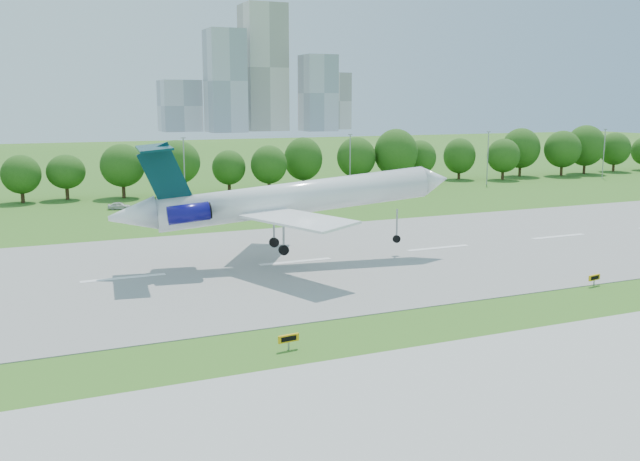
% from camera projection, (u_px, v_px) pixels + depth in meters
% --- Properties ---
extents(ground, '(600.00, 600.00, 0.00)m').
position_uv_depth(ground, '(578.00, 296.00, 70.11)').
color(ground, '#2E631A').
rests_on(ground, ground).
extents(runway, '(400.00, 45.00, 0.08)m').
position_uv_depth(runway, '(438.00, 248.00, 92.64)').
color(runway, gray).
rests_on(runway, ground).
extents(tree_line, '(288.40, 8.40, 10.40)m').
position_uv_depth(tree_line, '(266.00, 162.00, 151.93)').
color(tree_line, '#382314').
rests_on(tree_line, ground).
extents(light_poles, '(175.90, 0.25, 12.19)m').
position_uv_depth(light_poles, '(271.00, 165.00, 141.91)').
color(light_poles, gray).
rests_on(light_poles, ground).
extents(skyline, '(127.00, 52.00, 80.00)m').
position_uv_depth(skyline, '(259.00, 83.00, 456.26)').
color(skyline, '#B2B2B7').
rests_on(skyline, ground).
extents(airliner, '(41.25, 29.75, 13.05)m').
position_uv_depth(airliner, '(279.00, 199.00, 82.84)').
color(airliner, white).
rests_on(airliner, ground).
extents(taxi_sign_left, '(1.75, 0.40, 1.22)m').
position_uv_depth(taxi_sign_left, '(289.00, 339.00, 54.74)').
color(taxi_sign_left, gray).
rests_on(taxi_sign_left, ground).
extents(taxi_sign_centre, '(1.70, 0.50, 1.19)m').
position_uv_depth(taxi_sign_centre, '(594.00, 278.00, 73.73)').
color(taxi_sign_centre, gray).
rests_on(taxi_sign_centre, ground).
extents(service_vehicle_a, '(3.78, 1.54, 1.22)m').
position_uv_depth(service_vehicle_a, '(166.00, 198.00, 136.64)').
color(service_vehicle_a, white).
rests_on(service_vehicle_a, ground).
extents(service_vehicle_b, '(4.23, 2.73, 1.34)m').
position_uv_depth(service_vehicle_b, '(119.00, 206.00, 125.98)').
color(service_vehicle_b, silver).
rests_on(service_vehicle_b, ground).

